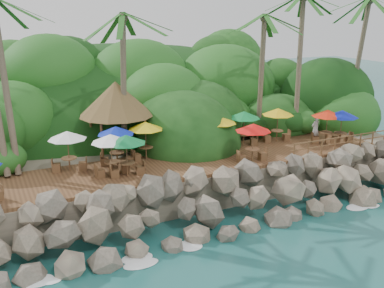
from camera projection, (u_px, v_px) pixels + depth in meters
name	position (u px, v px, depth m)	size (l,w,h in m)	color
ground	(242.00, 238.00, 23.26)	(140.00, 140.00, 0.00)	#19514F
land_base	(139.00, 140.00, 36.79)	(32.00, 25.20, 2.10)	gray
jungle_hill	(114.00, 131.00, 43.57)	(44.80, 28.00, 15.40)	#143811
seawall	(224.00, 203.00, 24.66)	(29.00, 4.00, 2.30)	gray
terrace	(192.00, 163.00, 27.82)	(26.00, 5.00, 0.20)	brown
jungle_foliage	(144.00, 156.00, 36.23)	(44.00, 16.00, 12.00)	#143811
foam_line	(239.00, 234.00, 23.51)	(25.20, 0.80, 0.06)	white
palapa	(116.00, 99.00, 28.77)	(4.79, 4.79, 4.60)	brown
dining_clusters	(195.00, 129.00, 27.52)	(24.79, 5.40, 2.38)	brown
railing	(342.00, 142.00, 29.61)	(8.30, 0.10, 1.00)	brown
waiter	(315.00, 129.00, 31.54)	(0.69, 0.45, 1.89)	silver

